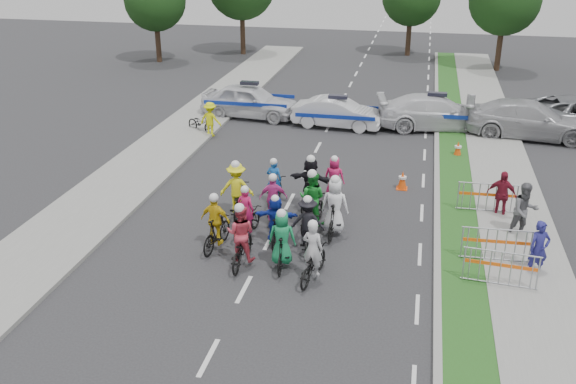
% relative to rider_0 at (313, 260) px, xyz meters
% --- Properties ---
extents(ground, '(90.00, 90.00, 0.00)m').
position_rel_rider_0_xyz_m(ground, '(-1.71, -0.92, -0.61)').
color(ground, '#28282B').
rests_on(ground, ground).
extents(curb_right, '(0.20, 60.00, 0.12)m').
position_rel_rider_0_xyz_m(curb_right, '(3.39, 4.08, -0.55)').
color(curb_right, gray).
rests_on(curb_right, ground).
extents(grass_strip, '(1.20, 60.00, 0.11)m').
position_rel_rider_0_xyz_m(grass_strip, '(4.09, 4.08, -0.56)').
color(grass_strip, '#244E19').
rests_on(grass_strip, ground).
extents(sidewalk_right, '(2.40, 60.00, 0.13)m').
position_rel_rider_0_xyz_m(sidewalk_right, '(5.89, 4.08, -0.55)').
color(sidewalk_right, gray).
rests_on(sidewalk_right, ground).
extents(sidewalk_left, '(3.00, 60.00, 0.13)m').
position_rel_rider_0_xyz_m(sidewalk_left, '(-8.21, 4.08, -0.55)').
color(sidewalk_left, gray).
rests_on(sidewalk_left, ground).
extents(rider_0, '(0.96, 1.90, 1.85)m').
position_rel_rider_0_xyz_m(rider_0, '(0.00, 0.00, 0.00)').
color(rider_0, black).
rests_on(rider_0, ground).
extents(rider_1, '(0.82, 1.81, 1.86)m').
position_rel_rider_0_xyz_m(rider_1, '(-0.96, 0.47, 0.11)').
color(rider_1, black).
rests_on(rider_1, ground).
extents(rider_2, '(0.82, 1.92, 1.95)m').
position_rel_rider_0_xyz_m(rider_2, '(-2.15, 0.41, 0.11)').
color(rider_2, black).
rests_on(rider_2, ground).
extents(rider_3, '(0.98, 1.82, 1.86)m').
position_rel_rider_0_xyz_m(rider_3, '(-3.14, 1.16, 0.10)').
color(rider_3, black).
rests_on(rider_3, ground).
extents(rider_4, '(1.06, 1.84, 1.82)m').
position_rel_rider_0_xyz_m(rider_4, '(-0.45, 1.65, 0.10)').
color(rider_4, black).
rests_on(rider_4, ground).
extents(rider_5, '(1.35, 1.61, 1.67)m').
position_rel_rider_0_xyz_m(rider_5, '(-1.46, 1.84, 0.10)').
color(rider_5, black).
rests_on(rider_5, ground).
extents(rider_6, '(0.93, 1.79, 1.74)m').
position_rel_rider_0_xyz_m(rider_6, '(-2.49, 2.18, -0.03)').
color(rider_6, black).
rests_on(rider_6, ground).
extents(rider_7, '(0.88, 1.98, 2.06)m').
position_rel_rider_0_xyz_m(rider_7, '(0.19, 2.82, 0.18)').
color(rider_7, black).
rests_on(rider_7, ground).
extents(rider_8, '(1.03, 2.10, 2.05)m').
position_rel_rider_0_xyz_m(rider_8, '(-0.58, 3.18, 0.14)').
color(rider_8, black).
rests_on(rider_8, ground).
extents(rider_9, '(0.97, 1.78, 1.81)m').
position_rel_rider_0_xyz_m(rider_9, '(-1.84, 3.19, 0.08)').
color(rider_9, black).
rests_on(rider_9, ground).
extents(rider_10, '(1.20, 2.05, 2.01)m').
position_rel_rider_0_xyz_m(rider_10, '(-3.18, 3.55, 0.16)').
color(rider_10, black).
rests_on(rider_10, ground).
extents(rider_11, '(1.66, 1.98, 2.01)m').
position_rel_rider_0_xyz_m(rider_11, '(-0.88, 4.58, 0.23)').
color(rider_11, black).
rests_on(rider_11, ground).
extents(rider_12, '(0.65, 1.70, 1.71)m').
position_rel_rider_0_xyz_m(rider_12, '(-2.21, 4.83, -0.04)').
color(rider_12, black).
rests_on(rider_12, ground).
extents(rider_13, '(0.76, 1.68, 1.73)m').
position_rel_rider_0_xyz_m(rider_13, '(-0.20, 5.47, 0.07)').
color(rider_13, black).
rests_on(rider_13, ground).
extents(police_car_0, '(5.07, 2.50, 1.66)m').
position_rel_rider_0_xyz_m(police_car_0, '(-5.85, 15.06, 0.22)').
color(police_car_0, silver).
rests_on(police_car_0, ground).
extents(police_car_1, '(4.40, 1.90, 1.41)m').
position_rel_rider_0_xyz_m(police_car_1, '(-1.31, 14.27, 0.09)').
color(police_car_1, silver).
rests_on(police_car_1, ground).
extents(police_car_2, '(5.81, 3.14, 1.60)m').
position_rel_rider_0_xyz_m(police_car_2, '(3.28, 15.00, 0.19)').
color(police_car_2, silver).
rests_on(police_car_2, ground).
extents(civilian_sedan, '(5.88, 2.79, 1.66)m').
position_rel_rider_0_xyz_m(civilian_sedan, '(7.45, 14.53, 0.22)').
color(civilian_sedan, '#A6A6AA').
rests_on(civilian_sedan, ground).
extents(spectator_0, '(0.70, 0.58, 1.64)m').
position_rel_rider_0_xyz_m(spectator_0, '(6.07, 1.53, 0.21)').
color(spectator_0, navy).
rests_on(spectator_0, ground).
extents(spectator_1, '(1.06, 0.95, 1.82)m').
position_rel_rider_0_xyz_m(spectator_1, '(5.96, 3.88, 0.30)').
color(spectator_1, '#56565B').
rests_on(spectator_1, ground).
extents(spectator_2, '(1.05, 0.68, 1.66)m').
position_rel_rider_0_xyz_m(spectator_2, '(5.40, 5.25, 0.22)').
color(spectator_2, maroon).
rests_on(spectator_2, ground).
extents(marshal_hiviz, '(1.12, 0.76, 1.60)m').
position_rel_rider_0_xyz_m(marshal_hiviz, '(-6.81, 11.68, 0.19)').
color(marshal_hiviz, '#DBE30B').
rests_on(marshal_hiviz, ground).
extents(barrier_0, '(2.04, 0.69, 1.12)m').
position_rel_rider_0_xyz_m(barrier_0, '(4.99, 0.57, -0.05)').
color(barrier_0, '#A5A8AD').
rests_on(barrier_0, ground).
extents(barrier_1, '(2.02, 0.58, 1.12)m').
position_rel_rider_0_xyz_m(barrier_1, '(4.99, 1.96, -0.05)').
color(barrier_1, '#A5A8AD').
rests_on(barrier_1, ground).
extents(barrier_2, '(2.02, 0.58, 1.12)m').
position_rel_rider_0_xyz_m(barrier_2, '(4.99, 5.44, -0.05)').
color(barrier_2, '#A5A8AD').
rests_on(barrier_2, ground).
extents(cone_0, '(0.40, 0.40, 0.70)m').
position_rel_rider_0_xyz_m(cone_0, '(2.12, 7.10, -0.27)').
color(cone_0, '#F24C0C').
rests_on(cone_0, ground).
extents(cone_1, '(0.40, 0.40, 0.70)m').
position_rel_rider_0_xyz_m(cone_1, '(4.23, 11.11, -0.27)').
color(cone_1, '#F24C0C').
rests_on(cone_1, ground).
extents(parked_bike, '(1.74, 1.29, 0.87)m').
position_rel_rider_0_xyz_m(parked_bike, '(-7.44, 12.12, -0.18)').
color(parked_bike, black).
rests_on(parked_bike, ground).
extents(tree_0, '(4.20, 4.20, 6.30)m').
position_rel_rider_0_xyz_m(tree_0, '(-15.71, 27.08, 3.57)').
color(tree_0, '#382619').
rests_on(tree_0, ground).
extents(tree_1, '(4.55, 4.55, 6.82)m').
position_rel_rider_0_xyz_m(tree_1, '(7.29, 29.08, 3.92)').
color(tree_1, '#382619').
rests_on(tree_1, ground).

